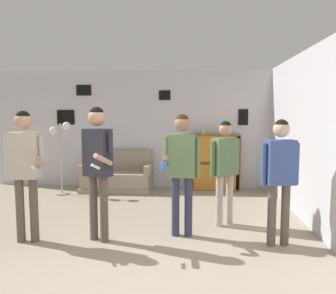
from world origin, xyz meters
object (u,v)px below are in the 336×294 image
(person_player_foreground_center, at_px, (97,158))
(person_watcher_holding_cup, at_px, (182,162))
(person_spectator_near_bookshelf, at_px, (225,162))
(person_spectator_far_right, at_px, (280,169))
(bookshelf, at_px, (214,162))
(couch, at_px, (118,177))
(floor_lamp, at_px, (60,143))
(person_player_foreground_left, at_px, (25,162))
(bottle_on_floor, at_px, (97,192))
(drinking_cup, at_px, (203,132))

(person_player_foreground_center, height_order, person_watcher_holding_cup, person_player_foreground_center)
(person_spectator_near_bookshelf, bearing_deg, person_spectator_far_right, -49.25)
(person_spectator_near_bookshelf, bearing_deg, bookshelf, 90.02)
(person_spectator_near_bookshelf, bearing_deg, couch, 134.62)
(person_spectator_near_bookshelf, bearing_deg, person_player_foreground_center, -156.77)
(bookshelf, distance_m, floor_lamp, 3.36)
(person_player_foreground_left, bearing_deg, person_player_foreground_center, 6.59)
(person_watcher_holding_cup, bearing_deg, bookshelf, 77.65)
(bookshelf, height_order, bottle_on_floor, bookshelf)
(person_spectator_near_bookshelf, distance_m, drinking_cup, 2.43)
(person_player_foreground_center, relative_size, person_spectator_near_bookshelf, 1.12)
(bottle_on_floor, height_order, drinking_cup, drinking_cup)
(couch, xyz_separation_m, bookshelf, (2.17, 0.20, 0.33))
(person_player_foreground_center, bearing_deg, person_player_foreground_left, -173.41)
(couch, bearing_deg, floor_lamp, -156.50)
(person_spectator_near_bookshelf, distance_m, person_spectator_far_right, 0.96)
(person_spectator_far_right, height_order, drinking_cup, person_spectator_far_right)
(couch, bearing_deg, person_player_foreground_left, -99.50)
(couch, distance_m, person_spectator_near_bookshelf, 3.16)
(person_watcher_holding_cup, height_order, bottle_on_floor, person_watcher_holding_cup)
(person_player_foreground_left, distance_m, person_watcher_holding_cup, 2.08)
(floor_lamp, relative_size, person_player_foreground_center, 0.86)
(bookshelf, xyz_separation_m, person_spectator_near_bookshelf, (0.00, -2.39, 0.35))
(bookshelf, bearing_deg, bottle_on_floor, -161.98)
(couch, height_order, person_player_foreground_center, person_player_foreground_center)
(couch, relative_size, person_player_foreground_left, 0.88)
(couch, xyz_separation_m, bottle_on_floor, (-0.30, -0.61, -0.20))
(person_player_foreground_left, distance_m, person_spectator_far_right, 3.30)
(bookshelf, xyz_separation_m, person_spectator_far_right, (0.62, -3.12, 0.38))
(person_player_foreground_left, relative_size, person_spectator_far_right, 1.07)
(bookshelf, bearing_deg, floor_lamp, -168.33)
(couch, relative_size, person_spectator_near_bookshelf, 0.96)
(couch, height_order, person_spectator_far_right, person_spectator_far_right)
(person_watcher_holding_cup, xyz_separation_m, person_spectator_near_bookshelf, (0.63, 0.49, -0.08))
(drinking_cup, bearing_deg, person_spectator_far_right, -74.24)
(person_player_foreground_left, bearing_deg, person_watcher_holding_cup, 10.09)
(person_player_foreground_center, relative_size, drinking_cup, 17.36)
(person_player_foreground_left, relative_size, person_spectator_near_bookshelf, 1.09)
(person_watcher_holding_cup, bearing_deg, person_spectator_near_bookshelf, 37.83)
(couch, relative_size, bottle_on_floor, 6.73)
(person_spectator_near_bookshelf, height_order, bottle_on_floor, person_spectator_near_bookshelf)
(couch, relative_size, person_player_foreground_center, 0.86)
(floor_lamp, distance_m, person_player_foreground_left, 2.64)
(person_spectator_near_bookshelf, xyz_separation_m, person_spectator_far_right, (0.62, -0.72, 0.03))
(couch, bearing_deg, bottle_on_floor, -116.70)
(person_watcher_holding_cup, bearing_deg, bottle_on_floor, 131.48)
(person_watcher_holding_cup, distance_m, person_spectator_far_right, 1.28)
(person_spectator_near_bookshelf, distance_m, bottle_on_floor, 3.07)
(person_player_foreground_center, relative_size, person_spectator_far_right, 1.10)
(person_player_foreground_left, distance_m, person_spectator_near_bookshelf, 2.81)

